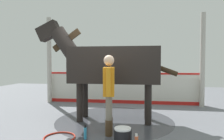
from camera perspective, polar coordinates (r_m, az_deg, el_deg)
name	(u,v)px	position (r m, az deg, el deg)	size (l,w,h in m)	color
ground_plane	(109,124)	(5.06, -0.87, -14.94)	(16.00, 16.00, 0.02)	slate
wet_patch	(114,120)	(5.32, 0.69, -13.93)	(2.98, 2.98, 0.00)	#42444C
barrier_wall	(122,89)	(7.33, 2.90, -5.37)	(0.27, 5.60, 1.11)	silver
roof_post_near	(49,60)	(7.79, -17.24, 2.66)	(0.16, 0.16, 3.11)	#B7B2A8
roof_post_far	(203,60)	(7.32, 24.12, 2.59)	(0.16, 0.16, 3.11)	#B7B2A8
horse	(109,64)	(5.13, -0.81, 1.61)	(0.96, 3.62, 2.58)	black
handler	(109,89)	(4.17, -0.85, -5.36)	(0.65, 0.29, 1.63)	#47331E
wash_bucket	(123,136)	(3.86, 3.03, -18.06)	(0.33, 0.33, 0.30)	black
bottle_shampoo	(85,132)	(4.13, -7.56, -17.03)	(0.06, 0.06, 0.27)	#3399CC
hose_coil	(59,137)	(4.27, -14.55, -17.90)	(0.62, 0.62, 0.03)	#B72D1E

